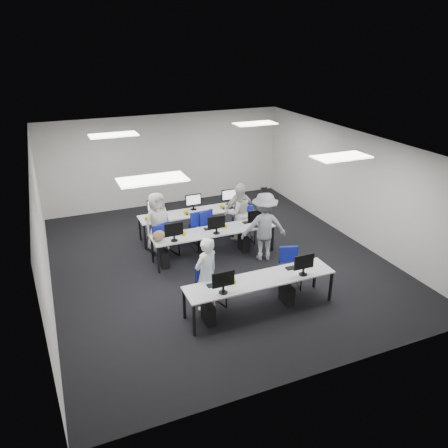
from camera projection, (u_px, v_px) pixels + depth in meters
name	position (u px, v px, depth m)	size (l,w,h in m)	color
room	(217.00, 205.00, 10.63)	(9.00, 9.02, 3.00)	black
ceiling_panels	(216.00, 145.00, 10.04)	(5.20, 4.60, 0.02)	white
desk_front	(260.00, 281.00, 8.93)	(3.20, 0.70, 0.73)	#B0B2B5
desk_mid	(214.00, 232.00, 11.13)	(3.20, 0.70, 0.73)	#B0B2B5
desk_back	(196.00, 213.00, 12.31)	(3.20, 0.70, 0.73)	#B0B2B5
equipment_front	(252.00, 297.00, 8.97)	(2.51, 0.41, 1.19)	#0E64B8
equipment_mid	(207.00, 245.00, 11.17)	(2.91, 0.41, 1.19)	white
equipment_back	(202.00, 223.00, 12.52)	(2.91, 0.41, 1.19)	white
chair_0	(211.00, 294.00, 9.18)	(0.61, 0.64, 0.98)	navy
chair_1	(290.00, 275.00, 9.93)	(0.57, 0.59, 0.92)	navy
chair_2	(168.00, 246.00, 11.36)	(0.54, 0.56, 0.84)	navy
chair_3	(202.00, 238.00, 11.69)	(0.52, 0.56, 0.99)	navy
chair_4	(245.00, 233.00, 12.08)	(0.49, 0.52, 0.88)	navy
chair_5	(160.00, 243.00, 11.49)	(0.46, 0.50, 0.85)	navy
chair_6	(201.00, 231.00, 12.08)	(0.64, 0.66, 0.98)	navy
chair_7	(242.00, 226.00, 12.45)	(0.52, 0.56, 0.98)	navy
handbag	(159.00, 236.00, 10.50)	(0.33, 0.21, 0.27)	#886346
student_0	(206.00, 274.00, 8.91)	(0.60, 0.39, 1.64)	#BBB8B0
student_1	(238.00, 213.00, 12.07)	(0.77, 0.60, 1.58)	#BBB8B0
student_2	(158.00, 222.00, 11.45)	(0.78, 0.51, 1.60)	#BBB8B0
student_3	(239.00, 211.00, 12.11)	(0.95, 0.40, 1.62)	#BBB8B0
photographer	(264.00, 227.00, 10.94)	(1.15, 0.66, 1.78)	gray
dslr_camera	(264.00, 189.00, 10.72)	(0.14, 0.18, 0.10)	black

